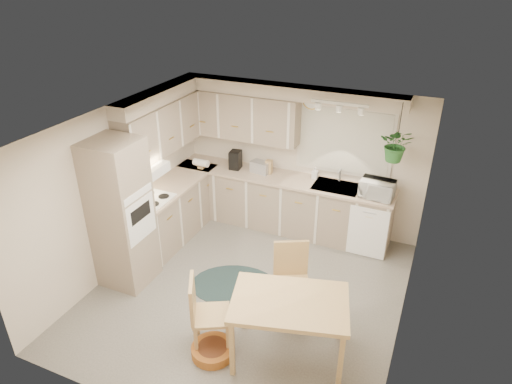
% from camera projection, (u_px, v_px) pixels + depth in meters
% --- Properties ---
extents(floor, '(4.20, 4.20, 0.00)m').
position_uv_depth(floor, '(248.00, 292.00, 6.28)').
color(floor, slate).
rests_on(floor, ground).
extents(ceiling, '(4.20, 4.20, 0.00)m').
position_uv_depth(ceiling, '(246.00, 126.00, 5.18)').
color(ceiling, white).
rests_on(ceiling, wall_back).
extents(wall_back, '(4.00, 0.04, 2.40)m').
position_uv_depth(wall_back, '(300.00, 157.00, 7.44)').
color(wall_back, beige).
rests_on(wall_back, floor).
extents(wall_front, '(4.00, 0.04, 2.40)m').
position_uv_depth(wall_front, '(148.00, 328.00, 4.02)').
color(wall_front, beige).
rests_on(wall_front, floor).
extents(wall_left, '(0.04, 4.20, 2.40)m').
position_uv_depth(wall_left, '(118.00, 188.00, 6.44)').
color(wall_left, beige).
rests_on(wall_left, floor).
extents(wall_right, '(0.04, 4.20, 2.40)m').
position_uv_depth(wall_right, '(412.00, 254.00, 5.02)').
color(wall_right, beige).
rests_on(wall_right, floor).
extents(base_cab_left, '(0.60, 1.85, 0.90)m').
position_uv_depth(base_cab_left, '(174.00, 211.00, 7.39)').
color(base_cab_left, gray).
rests_on(base_cab_left, floor).
extents(base_cab_back, '(3.60, 0.60, 0.90)m').
position_uv_depth(base_cab_back, '(281.00, 203.00, 7.61)').
color(base_cab_back, gray).
rests_on(base_cab_back, floor).
extents(counter_left, '(0.64, 1.89, 0.04)m').
position_uv_depth(counter_left, '(172.00, 185.00, 7.17)').
color(counter_left, tan).
rests_on(counter_left, base_cab_left).
extents(counter_back, '(3.64, 0.64, 0.04)m').
position_uv_depth(counter_back, '(282.00, 178.00, 7.39)').
color(counter_back, tan).
rests_on(counter_back, base_cab_back).
extents(oven_stack, '(0.65, 0.65, 2.10)m').
position_uv_depth(oven_stack, '(121.00, 214.00, 6.08)').
color(oven_stack, gray).
rests_on(oven_stack, floor).
extents(wall_oven_face, '(0.02, 0.56, 0.58)m').
position_uv_depth(wall_oven_face, '(141.00, 219.00, 5.97)').
color(wall_oven_face, white).
rests_on(wall_oven_face, oven_stack).
extents(upper_cab_left, '(0.35, 2.00, 0.75)m').
position_uv_depth(upper_cab_left, '(164.00, 126.00, 6.90)').
color(upper_cab_left, gray).
rests_on(upper_cab_left, wall_left).
extents(upper_cab_back, '(2.00, 0.35, 0.75)m').
position_uv_depth(upper_cab_back, '(240.00, 116.00, 7.36)').
color(upper_cab_back, gray).
rests_on(upper_cab_back, wall_back).
extents(soffit_left, '(0.30, 2.00, 0.20)m').
position_uv_depth(soffit_left, '(160.00, 95.00, 6.69)').
color(soffit_left, beige).
rests_on(soffit_left, wall_left).
extents(soffit_back, '(3.60, 0.30, 0.20)m').
position_uv_depth(soffit_back, '(288.00, 92.00, 6.88)').
color(soffit_back, beige).
rests_on(soffit_back, wall_back).
extents(cooktop, '(0.52, 0.58, 0.02)m').
position_uv_depth(cooktop, '(151.00, 199.00, 6.68)').
color(cooktop, white).
rests_on(cooktop, counter_left).
extents(range_hood, '(0.40, 0.60, 0.14)m').
position_uv_depth(range_hood, '(147.00, 171.00, 6.48)').
color(range_hood, white).
rests_on(range_hood, upper_cab_left).
extents(window_blinds, '(1.40, 0.02, 1.00)m').
position_uv_depth(window_blinds, '(344.00, 141.00, 6.98)').
color(window_blinds, beige).
rests_on(window_blinds, wall_back).
extents(window_frame, '(1.50, 0.02, 1.10)m').
position_uv_depth(window_frame, '(344.00, 141.00, 6.99)').
color(window_frame, beige).
rests_on(window_frame, wall_back).
extents(sink, '(0.70, 0.48, 0.10)m').
position_uv_depth(sink, '(336.00, 189.00, 7.08)').
color(sink, '#A9ACB1').
rests_on(sink, counter_back).
extents(dishwasher_front, '(0.58, 0.02, 0.83)m').
position_uv_depth(dishwasher_front, '(367.00, 233.00, 6.84)').
color(dishwasher_front, white).
rests_on(dishwasher_front, base_cab_back).
extents(track_light_bar, '(0.80, 0.04, 0.04)m').
position_uv_depth(track_light_bar, '(340.00, 103.00, 6.22)').
color(track_light_bar, white).
rests_on(track_light_bar, ceiling).
extents(wall_clock, '(0.30, 0.03, 0.30)m').
position_uv_depth(wall_clock, '(312.00, 100.00, 6.91)').
color(wall_clock, gold).
rests_on(wall_clock, wall_back).
extents(dining_table, '(1.44, 1.14, 0.80)m').
position_uv_depth(dining_table, '(289.00, 329.00, 5.11)').
color(dining_table, tan).
rests_on(dining_table, floor).
extents(chair_left, '(0.60, 0.60, 0.94)m').
position_uv_depth(chair_left, '(211.00, 313.00, 5.23)').
color(chair_left, tan).
rests_on(chair_left, floor).
extents(chair_back, '(0.62, 0.62, 0.98)m').
position_uv_depth(chair_back, '(292.00, 284.00, 5.67)').
color(chair_back, tan).
rests_on(chair_back, floor).
extents(braided_rug, '(1.43, 1.23, 0.01)m').
position_uv_depth(braided_rug, '(234.00, 285.00, 6.41)').
color(braided_rug, black).
rests_on(braided_rug, floor).
extents(pet_bed, '(0.55, 0.55, 0.12)m').
position_uv_depth(pet_bed, '(213.00, 350.00, 5.28)').
color(pet_bed, '#9E5A1F').
rests_on(pet_bed, floor).
extents(microwave, '(0.51, 0.30, 0.33)m').
position_uv_depth(microwave, '(377.00, 187.00, 6.68)').
color(microwave, white).
rests_on(microwave, counter_back).
extents(soap_bottle, '(0.09, 0.20, 0.09)m').
position_uv_depth(soap_bottle, '(315.00, 176.00, 7.31)').
color(soap_bottle, white).
rests_on(soap_bottle, counter_back).
extents(hanging_plant, '(0.46, 0.51, 0.39)m').
position_uv_depth(hanging_plant, '(396.00, 148.00, 6.33)').
color(hanging_plant, '#266027').
rests_on(hanging_plant, ceiling).
extents(coffee_maker, '(0.20, 0.23, 0.31)m').
position_uv_depth(coffee_maker, '(235.00, 160.00, 7.61)').
color(coffee_maker, black).
rests_on(coffee_maker, counter_back).
extents(toaster, '(0.34, 0.22, 0.19)m').
position_uv_depth(toaster, '(260.00, 167.00, 7.49)').
color(toaster, '#A9ACB1').
rests_on(toaster, counter_back).
extents(knife_block, '(0.11, 0.11, 0.23)m').
position_uv_depth(knife_block, '(269.00, 167.00, 7.46)').
color(knife_block, tan).
rests_on(knife_block, counter_back).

